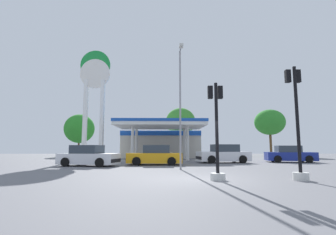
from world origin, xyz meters
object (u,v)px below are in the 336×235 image
(corner_streetlamp, at_px, (180,97))
(car_1, at_px, (155,156))
(tree_2, at_px, (270,122))
(tree_0, at_px, (79,129))
(car_3, at_px, (290,155))
(traffic_signal_0, at_px, (217,139))
(tree_1, at_px, (181,122))
(car_0, at_px, (89,157))
(traffic_signal_1, at_px, (298,133))
(station_pole_sign, at_px, (94,90))
(car_2, at_px, (223,154))

(corner_streetlamp, bearing_deg, car_1, 111.29)
(tree_2, bearing_deg, tree_0, 179.21)
(car_3, distance_m, traffic_signal_0, 15.93)
(traffic_signal_0, distance_m, tree_1, 28.76)
(car_0, bearing_deg, traffic_signal_1, -35.94)
(station_pole_sign, distance_m, car_0, 12.39)
(station_pole_sign, relative_size, car_0, 2.78)
(car_3, height_order, traffic_signal_0, traffic_signal_0)
(car_0, relative_size, tree_2, 0.61)
(car_3, height_order, corner_streetlamp, corner_streetlamp)
(car_1, xyz_separation_m, traffic_signal_0, (2.97, -9.34, 1.02))
(traffic_signal_0, bearing_deg, tree_0, 118.30)
(car_2, xyz_separation_m, traffic_signal_1, (0.36, -12.02, 1.22))
(traffic_signal_1, bearing_deg, car_0, 144.06)
(tree_0, relative_size, tree_1, 0.88)
(traffic_signal_1, distance_m, tree_0, 35.34)
(corner_streetlamp, bearing_deg, station_pole_sign, 125.25)
(corner_streetlamp, bearing_deg, traffic_signal_0, -75.86)
(tree_2, bearing_deg, station_pole_sign, -156.03)
(car_2, height_order, tree_0, tree_0)
(car_2, relative_size, traffic_signal_1, 0.98)
(car_1, bearing_deg, tree_2, 47.88)
(car_0, bearing_deg, tree_2, 42.74)
(car_3, distance_m, tree_1, 18.86)
(car_3, height_order, tree_0, tree_0)
(car_2, bearing_deg, tree_2, 55.64)
(tree_0, distance_m, corner_streetlamp, 28.51)
(tree_1, height_order, tree_2, tree_1)
(tree_0, bearing_deg, car_0, -69.53)
(car_0, distance_m, tree_2, 31.16)
(car_0, distance_m, traffic_signal_0, 11.29)
(tree_0, distance_m, tree_1, 16.24)
(traffic_signal_1, bearing_deg, traffic_signal_0, 177.52)
(car_1, bearing_deg, traffic_signal_1, -55.93)
(traffic_signal_1, height_order, corner_streetlamp, corner_streetlamp)
(tree_1, distance_m, tree_2, 14.41)
(car_0, xyz_separation_m, tree_1, (8.22, 20.47, 4.72))
(station_pole_sign, height_order, tree_2, station_pole_sign)
(car_0, relative_size, car_1, 1.05)
(station_pole_sign, relative_size, traffic_signal_0, 3.04)
(car_3, bearing_deg, tree_0, 146.71)
(traffic_signal_0, height_order, corner_streetlamp, corner_streetlamp)
(car_0, relative_size, car_2, 0.95)
(traffic_signal_0, bearing_deg, car_2, 75.42)
(traffic_signal_0, height_order, traffic_signal_1, traffic_signal_1)
(car_2, height_order, traffic_signal_1, traffic_signal_1)
(station_pole_sign, xyz_separation_m, car_1, (7.38, -8.45, -7.24))
(car_0, xyz_separation_m, traffic_signal_1, (11.31, -8.20, 1.26))
(car_2, height_order, tree_1, tree_1)
(station_pole_sign, bearing_deg, tree_0, 115.26)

